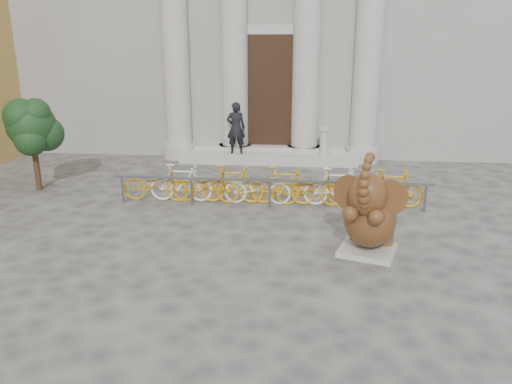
# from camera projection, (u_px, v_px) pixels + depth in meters

# --- Properties ---
(ground) EXTENTS (80.00, 80.00, 0.00)m
(ground) POSITION_uv_depth(u_px,v_px,m) (228.00, 296.00, 8.25)
(ground) COLOR #474442
(ground) RESTS_ON ground
(entrance_steps) EXTENTS (6.00, 1.20, 0.36)m
(entrance_steps) POSITION_uv_depth(u_px,v_px,m) (269.00, 157.00, 17.13)
(entrance_steps) COLOR #A8A59E
(entrance_steps) RESTS_ON ground
(elephant_statue) EXTENTS (1.40, 1.67, 2.11)m
(elephant_statue) POSITION_uv_depth(u_px,v_px,m) (369.00, 217.00, 9.66)
(elephant_statue) COLOR #A8A59E
(elephant_statue) RESTS_ON ground
(bike_rack) EXTENTS (8.00, 0.53, 1.00)m
(bike_rack) POSITION_uv_depth(u_px,v_px,m) (270.00, 185.00, 12.68)
(bike_rack) COLOR slate
(bike_rack) RESTS_ON ground
(tree) EXTENTS (1.48, 1.35, 2.57)m
(tree) POSITION_uv_depth(u_px,v_px,m) (32.00, 127.00, 13.48)
(tree) COLOR #332114
(tree) RESTS_ON ground
(pedestrian) EXTENTS (0.67, 0.48, 1.72)m
(pedestrian) POSITION_uv_depth(u_px,v_px,m) (236.00, 128.00, 16.59)
(pedestrian) COLOR black
(pedestrian) RESTS_ON entrance_steps
(balustrade_post) EXTENTS (0.37, 0.37, 0.91)m
(balustrade_post) POSITION_uv_depth(u_px,v_px,m) (324.00, 142.00, 16.50)
(balustrade_post) COLOR #A8A59E
(balustrade_post) RESTS_ON entrance_steps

